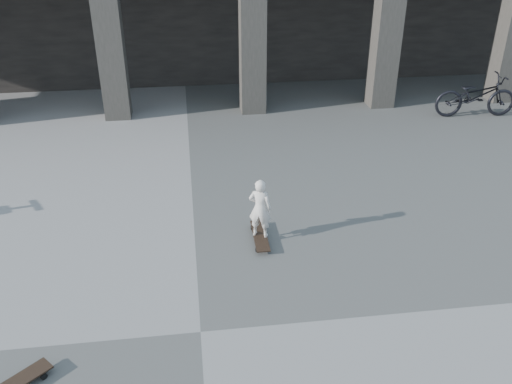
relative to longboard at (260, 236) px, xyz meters
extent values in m
plane|color=#4B4A48|center=(-1.09, -2.09, -0.08)|extent=(90.00, 90.00, 0.00)
cube|color=#302E28|center=(-2.87, 6.41, 1.92)|extent=(0.65, 0.65, 4.00)
cube|color=#302E28|center=(0.70, 6.41, 1.92)|extent=(0.65, 0.65, 4.00)
cube|color=#302E28|center=(4.27, 6.41, 1.92)|extent=(0.65, 0.65, 4.00)
cube|color=black|center=(0.00, 0.00, 0.01)|extent=(0.23, 0.97, 0.02)
cube|color=#B2B2B7|center=(0.00, 0.34, -0.03)|extent=(0.20, 0.05, 0.03)
cube|color=#B2B2B7|center=(0.00, -0.34, -0.03)|extent=(0.20, 0.05, 0.03)
cylinder|color=black|center=(-0.10, 0.34, -0.04)|extent=(0.03, 0.07, 0.07)
cylinder|color=black|center=(0.10, 0.34, -0.04)|extent=(0.03, 0.07, 0.07)
cylinder|color=black|center=(-0.10, -0.34, -0.04)|extent=(0.03, 0.07, 0.07)
cylinder|color=black|center=(0.10, -0.34, -0.04)|extent=(0.03, 0.07, 0.07)
cube|color=black|center=(-3.27, -2.78, 0.02)|extent=(0.83, 0.77, 0.02)
cube|color=#B2B2B7|center=(-3.04, -2.57, -0.03)|extent=(0.18, 0.19, 0.03)
cylinder|color=black|center=(-3.10, -2.49, -0.04)|extent=(0.08, 0.08, 0.08)
cylinder|color=black|center=(-2.97, -2.64, -0.04)|extent=(0.08, 0.08, 0.08)
imported|color=beige|center=(0.00, 0.00, 0.54)|extent=(0.44, 0.37, 1.03)
imported|color=black|center=(6.44, 5.21, 0.48)|extent=(2.18, 0.90, 1.12)
camera|label=1|loc=(-1.08, -7.57, 4.93)|focal=38.00mm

